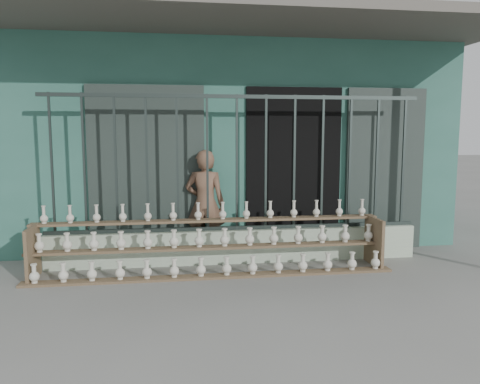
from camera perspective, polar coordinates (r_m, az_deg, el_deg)
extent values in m
plane|color=slate|center=(5.22, 1.58, -12.35)|extent=(60.00, 60.00, 0.00)
cube|color=#306758|center=(9.18, -2.92, 6.27)|extent=(7.00, 5.00, 3.20)
cube|color=black|center=(6.91, 6.45, 2.62)|extent=(1.40, 0.12, 2.40)
cube|color=#222D29|center=(6.66, -11.25, 2.36)|extent=(1.60, 0.08, 2.40)
cube|color=#222D29|center=(7.35, 17.17, 2.62)|extent=(1.20, 0.08, 2.40)
cube|color=#59544C|center=(6.26, -0.27, 20.16)|extent=(7.40, 2.00, 0.12)
cube|color=beige|center=(6.38, -0.38, -6.58)|extent=(5.00, 0.20, 0.45)
cube|color=#283330|center=(6.34, -21.96, 3.10)|extent=(0.03, 0.03, 1.80)
cube|color=#283330|center=(6.26, -18.48, 3.20)|extent=(0.03, 0.03, 1.80)
cube|color=#283330|center=(6.20, -14.91, 3.30)|extent=(0.03, 0.03, 1.80)
cube|color=#283330|center=(6.17, -11.29, 3.38)|extent=(0.03, 0.03, 1.80)
cube|color=#283330|center=(6.16, -7.65, 3.45)|extent=(0.03, 0.03, 1.80)
cube|color=#283330|center=(6.17, -4.00, 3.51)|extent=(0.03, 0.03, 1.80)
cube|color=#283330|center=(6.21, -0.39, 3.55)|extent=(0.03, 0.03, 1.80)
cube|color=#283330|center=(6.28, 3.16, 3.57)|extent=(0.03, 0.03, 1.80)
cube|color=#283330|center=(6.37, 6.63, 3.59)|extent=(0.03, 0.03, 1.80)
cube|color=#283330|center=(6.48, 9.99, 3.59)|extent=(0.03, 0.03, 1.80)
cube|color=#283330|center=(6.61, 13.22, 3.57)|extent=(0.03, 0.03, 1.80)
cube|color=#283330|center=(6.76, 16.33, 3.55)|extent=(0.03, 0.03, 1.80)
cube|color=#283330|center=(6.93, 19.28, 3.52)|extent=(0.03, 0.03, 1.80)
cube|color=#283330|center=(6.22, -0.40, 11.57)|extent=(5.00, 0.04, 0.05)
cube|color=#283330|center=(6.33, -0.38, -4.38)|extent=(5.00, 0.04, 0.05)
cube|color=brown|center=(5.78, -3.20, -10.24)|extent=(4.50, 0.18, 0.03)
cube|color=brown|center=(5.94, -3.43, -6.76)|extent=(4.50, 0.18, 0.03)
cube|color=brown|center=(6.12, -3.64, -3.47)|extent=(4.50, 0.18, 0.03)
cube|color=brown|center=(6.16, -23.95, -6.82)|extent=(0.04, 0.55, 0.64)
cube|color=brown|center=(6.47, 16.02, -5.82)|extent=(0.04, 0.55, 0.64)
imported|color=brown|center=(6.56, -4.28, -1.46)|extent=(0.62, 0.47, 1.52)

